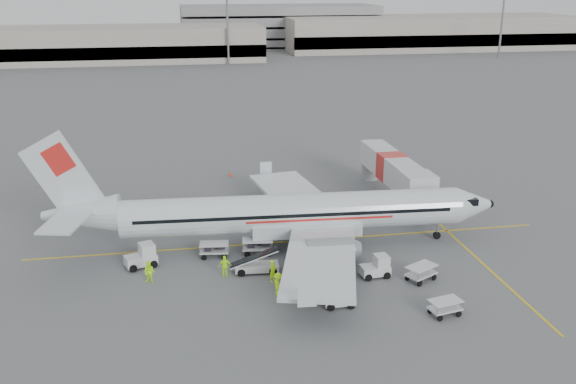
% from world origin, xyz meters
% --- Properties ---
extents(ground, '(360.00, 360.00, 0.00)m').
position_xyz_m(ground, '(0.00, 0.00, 0.00)').
color(ground, '#56595B').
extents(stripe_lead, '(44.00, 0.20, 0.01)m').
position_xyz_m(stripe_lead, '(0.00, 0.00, 0.01)').
color(stripe_lead, yellow).
rests_on(stripe_lead, ground).
extents(stripe_cross, '(0.20, 20.00, 0.01)m').
position_xyz_m(stripe_cross, '(14.00, -8.00, 0.01)').
color(stripe_cross, yellow).
rests_on(stripe_cross, ground).
extents(terminal_west, '(110.00, 22.00, 9.00)m').
position_xyz_m(terminal_west, '(-40.00, 130.00, 4.50)').
color(terminal_west, gray).
rests_on(terminal_west, ground).
extents(terminal_east, '(90.00, 26.00, 10.00)m').
position_xyz_m(terminal_east, '(70.00, 145.00, 5.00)').
color(terminal_east, gray).
rests_on(terminal_east, ground).
extents(parking_garage, '(62.00, 24.00, 14.00)m').
position_xyz_m(parking_garage, '(25.00, 160.00, 7.00)').
color(parking_garage, slate).
rests_on(parking_garage, ground).
extents(treeline, '(300.00, 3.00, 6.00)m').
position_xyz_m(treeline, '(0.00, 175.00, 3.00)').
color(treeline, black).
rests_on(treeline, ground).
extents(mast_center, '(3.20, 1.20, 22.00)m').
position_xyz_m(mast_center, '(5.00, 118.00, 11.00)').
color(mast_center, slate).
rests_on(mast_center, ground).
extents(mast_east, '(3.20, 1.20, 22.00)m').
position_xyz_m(mast_east, '(80.00, 118.00, 11.00)').
color(mast_east, slate).
rests_on(mast_east, ground).
extents(aircraft, '(38.44, 30.89, 10.18)m').
position_xyz_m(aircraft, '(-0.07, -0.92, 5.09)').
color(aircraft, silver).
rests_on(aircraft, ground).
extents(jet_bridge, '(3.70, 17.34, 4.53)m').
position_xyz_m(jet_bridge, '(12.01, 9.74, 2.27)').
color(jet_bridge, silver).
rests_on(jet_bridge, ground).
extents(belt_loader, '(4.54, 1.97, 2.40)m').
position_xyz_m(belt_loader, '(-3.73, -5.37, 1.20)').
color(belt_loader, silver).
rests_on(belt_loader, ground).
extents(tug_fore, '(2.26, 1.40, 1.68)m').
position_xyz_m(tug_fore, '(4.92, -7.71, 0.84)').
color(tug_fore, silver).
rests_on(tug_fore, ground).
extents(tug_mid, '(2.11, 1.22, 1.62)m').
position_xyz_m(tug_mid, '(1.13, -11.63, 0.81)').
color(tug_mid, silver).
rests_on(tug_mid, ground).
extents(tug_aft, '(2.68, 2.04, 1.83)m').
position_xyz_m(tug_aft, '(-12.49, -2.87, 0.92)').
color(tug_aft, silver).
rests_on(tug_aft, ground).
extents(cart_loaded_a, '(2.60, 1.73, 1.28)m').
position_xyz_m(cart_loaded_a, '(-3.22, -2.00, 0.64)').
color(cart_loaded_a, silver).
rests_on(cart_loaded_a, ground).
extents(cart_loaded_b, '(2.43, 1.61, 1.20)m').
position_xyz_m(cart_loaded_b, '(-6.74, -2.00, 0.60)').
color(cart_loaded_b, silver).
rests_on(cart_loaded_b, ground).
extents(cart_empty_a, '(2.68, 2.30, 1.20)m').
position_xyz_m(cart_empty_a, '(8.09, -8.94, 0.60)').
color(cart_empty_a, silver).
rests_on(cart_empty_a, ground).
extents(cart_empty_b, '(2.36, 1.69, 1.11)m').
position_xyz_m(cart_empty_b, '(7.75, -14.12, 0.56)').
color(cart_empty_b, silver).
rests_on(cart_empty_b, ground).
extents(cone_nose, '(0.43, 0.43, 0.71)m').
position_xyz_m(cone_nose, '(18.71, 4.12, 0.35)').
color(cone_nose, '#F24613').
rests_on(cone_nose, ground).
extents(cone_port, '(0.37, 0.37, 0.61)m').
position_xyz_m(cone_port, '(-3.47, 19.87, 0.30)').
color(cone_port, '#F24613').
rests_on(cone_port, ground).
extents(cone_stbd, '(0.41, 0.41, 0.68)m').
position_xyz_m(cone_stbd, '(-0.78, -9.86, 0.34)').
color(cone_stbd, '#F24613').
rests_on(cone_stbd, ground).
extents(crew_a, '(0.71, 0.72, 1.68)m').
position_xyz_m(crew_a, '(-2.76, -7.13, 0.84)').
color(crew_a, '#A3EA0E').
rests_on(crew_a, ground).
extents(crew_b, '(1.02, 0.93, 1.70)m').
position_xyz_m(crew_b, '(-11.74, -5.83, 0.85)').
color(crew_b, '#A3EA0E').
rests_on(crew_b, ground).
extents(crew_c, '(0.93, 1.27, 1.76)m').
position_xyz_m(crew_c, '(-2.74, -9.49, 0.88)').
color(crew_c, '#A3EA0E').
rests_on(crew_c, ground).
extents(crew_d, '(0.98, 0.43, 1.65)m').
position_xyz_m(crew_d, '(-6.18, -5.65, 0.83)').
color(crew_d, '#A3EA0E').
rests_on(crew_d, ground).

